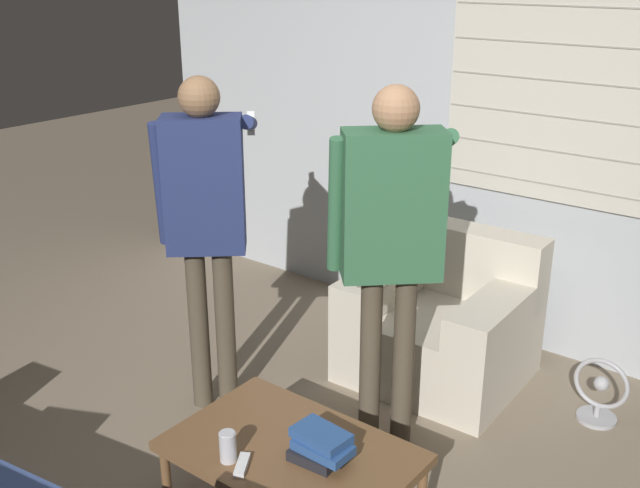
% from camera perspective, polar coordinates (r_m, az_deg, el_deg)
% --- Properties ---
extents(wall_back, '(5.20, 0.08, 2.55)m').
position_cam_1_polar(wall_back, '(4.49, 13.41, 8.47)').
color(wall_back, '#ADB2B7').
rests_on(wall_back, ground_plane).
extents(armchair_beige, '(0.93, 0.85, 0.80)m').
position_cam_1_polar(armchair_beige, '(4.24, 9.33, -5.90)').
color(armchair_beige, beige).
rests_on(armchair_beige, ground_plane).
extents(coffee_table, '(0.96, 0.63, 0.40)m').
position_cam_1_polar(coffee_table, '(3.08, -2.18, -15.83)').
color(coffee_table, brown).
rests_on(coffee_table, ground_plane).
extents(person_left_standing, '(0.48, 0.83, 1.71)m').
position_cam_1_polar(person_left_standing, '(3.65, -8.70, 2.73)').
color(person_left_standing, '#4C4233').
rests_on(person_left_standing, ground_plane).
extents(person_right_standing, '(0.52, 0.84, 1.73)m').
position_cam_1_polar(person_right_standing, '(3.29, 5.44, 1.21)').
color(person_right_standing, '#4C4233').
rests_on(person_right_standing, ground_plane).
extents(book_stack, '(0.25, 0.18, 0.12)m').
position_cam_1_polar(book_stack, '(2.96, 0.02, -15.12)').
color(book_stack, black).
rests_on(book_stack, coffee_table).
extents(soda_can, '(0.07, 0.07, 0.13)m').
position_cam_1_polar(soda_can, '(2.98, -7.03, -15.06)').
color(soda_can, silver).
rests_on(soda_can, coffee_table).
extents(spare_remote, '(0.10, 0.13, 0.02)m').
position_cam_1_polar(spare_remote, '(2.96, -5.95, -16.41)').
color(spare_remote, white).
rests_on(spare_remote, coffee_table).
extents(floor_fan, '(0.28, 0.20, 0.35)m').
position_cam_1_polar(floor_fan, '(4.10, 20.55, -10.57)').
color(floor_fan, '#A8A8AD').
rests_on(floor_fan, ground_plane).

